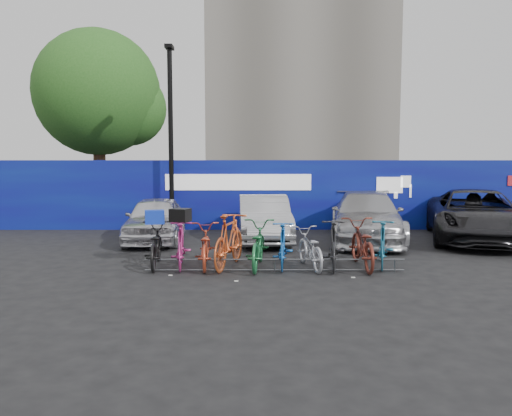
{
  "coord_description": "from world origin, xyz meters",
  "views": [
    {
      "loc": [
        -0.43,
        -11.18,
        2.43
      ],
      "look_at": [
        -0.4,
        2.0,
        1.14
      ],
      "focal_mm": 35.0,
      "sensor_mm": 36.0,
      "label": 1
    }
  ],
  "objects_px": {
    "bike_3": "(229,241)",
    "bike_6": "(310,248)",
    "car_1": "(264,219)",
    "bike_5": "(283,245)",
    "lamppost": "(171,134)",
    "bike_4": "(257,245)",
    "bike_1": "(181,245)",
    "bike_7": "(333,245)",
    "car_3": "(475,215)",
    "bike_0": "(155,245)",
    "bike_rack": "(275,265)",
    "car_0": "(155,219)",
    "bike_2": "(205,246)",
    "bike_9": "(383,244)",
    "car_2": "(366,217)",
    "tree": "(103,96)",
    "bike_8": "(362,244)"
  },
  "relations": [
    {
      "from": "bike_1",
      "to": "bike_5",
      "type": "xyz_separation_m",
      "value": [
        2.29,
        -0.01,
        -0.01
      ]
    },
    {
      "from": "tree",
      "to": "bike_5",
      "type": "distance_m",
      "value": 13.16
    },
    {
      "from": "car_1",
      "to": "bike_3",
      "type": "bearing_deg",
      "value": -105.81
    },
    {
      "from": "bike_3",
      "to": "bike_6",
      "type": "xyz_separation_m",
      "value": [
        1.8,
        -0.08,
        -0.16
      ]
    },
    {
      "from": "bike_6",
      "to": "bike_0",
      "type": "bearing_deg",
      "value": -13.61
    },
    {
      "from": "car_1",
      "to": "car_3",
      "type": "height_order",
      "value": "car_3"
    },
    {
      "from": "lamppost",
      "to": "bike_4",
      "type": "height_order",
      "value": "lamppost"
    },
    {
      "from": "bike_0",
      "to": "bike_4",
      "type": "height_order",
      "value": "bike_4"
    },
    {
      "from": "bike_rack",
      "to": "car_3",
      "type": "relative_size",
      "value": 1.02
    },
    {
      "from": "bike_6",
      "to": "bike_2",
      "type": "bearing_deg",
      "value": -13.42
    },
    {
      "from": "bike_0",
      "to": "bike_9",
      "type": "relative_size",
      "value": 1.06
    },
    {
      "from": "bike_4",
      "to": "bike_6",
      "type": "bearing_deg",
      "value": -176.31
    },
    {
      "from": "bike_4",
      "to": "bike_5",
      "type": "bearing_deg",
      "value": -171.15
    },
    {
      "from": "lamppost",
      "to": "bike_4",
      "type": "relative_size",
      "value": 3.07
    },
    {
      "from": "bike_0",
      "to": "bike_8",
      "type": "height_order",
      "value": "bike_8"
    },
    {
      "from": "bike_6",
      "to": "bike_5",
      "type": "bearing_deg",
      "value": -17.44
    },
    {
      "from": "lamppost",
      "to": "car_1",
      "type": "relative_size",
      "value": 1.49
    },
    {
      "from": "bike_3",
      "to": "bike_2",
      "type": "bearing_deg",
      "value": 10.82
    },
    {
      "from": "lamppost",
      "to": "bike_4",
      "type": "xyz_separation_m",
      "value": [
        2.83,
        -5.56,
        -2.75
      ]
    },
    {
      "from": "bike_3",
      "to": "bike_6",
      "type": "bearing_deg",
      "value": -168.02
    },
    {
      "from": "car_1",
      "to": "bike_5",
      "type": "height_order",
      "value": "car_1"
    },
    {
      "from": "lamppost",
      "to": "tree",
      "type": "bearing_deg",
      "value": 127.51
    },
    {
      "from": "bike_6",
      "to": "bike_7",
      "type": "bearing_deg",
      "value": 165.72
    },
    {
      "from": "bike_1",
      "to": "bike_5",
      "type": "relative_size",
      "value": 1.02
    },
    {
      "from": "bike_5",
      "to": "bike_9",
      "type": "distance_m",
      "value": 2.27
    },
    {
      "from": "bike_1",
      "to": "lamppost",
      "type": "bearing_deg",
      "value": -84.92
    },
    {
      "from": "bike_rack",
      "to": "bike_5",
      "type": "distance_m",
      "value": 0.62
    },
    {
      "from": "car_0",
      "to": "bike_4",
      "type": "bearing_deg",
      "value": -54.33
    },
    {
      "from": "car_1",
      "to": "bike_0",
      "type": "bearing_deg",
      "value": -128.25
    },
    {
      "from": "bike_rack",
      "to": "car_1",
      "type": "relative_size",
      "value": 1.36
    },
    {
      "from": "car_1",
      "to": "bike_5",
      "type": "relative_size",
      "value": 2.42
    },
    {
      "from": "car_3",
      "to": "bike_1",
      "type": "relative_size",
      "value": 3.17
    },
    {
      "from": "bike_3",
      "to": "bike_8",
      "type": "bearing_deg",
      "value": -166.39
    },
    {
      "from": "tree",
      "to": "bike_6",
      "type": "relative_size",
      "value": 4.56
    },
    {
      "from": "car_2",
      "to": "bike_3",
      "type": "bearing_deg",
      "value": -127.03
    },
    {
      "from": "car_1",
      "to": "bike_6",
      "type": "bearing_deg",
      "value": -78.37
    },
    {
      "from": "lamppost",
      "to": "bike_3",
      "type": "bearing_deg",
      "value": -68.31
    },
    {
      "from": "bike_6",
      "to": "car_1",
      "type": "bearing_deg",
      "value": -86.28
    },
    {
      "from": "car_0",
      "to": "bike_6",
      "type": "bearing_deg",
      "value": -45.26
    },
    {
      "from": "car_1",
      "to": "bike_9",
      "type": "height_order",
      "value": "car_1"
    },
    {
      "from": "bike_5",
      "to": "bike_1",
      "type": "bearing_deg",
      "value": 4.14
    },
    {
      "from": "tree",
      "to": "bike_0",
      "type": "height_order",
      "value": "tree"
    },
    {
      "from": "bike_1",
      "to": "bike_7",
      "type": "height_order",
      "value": "bike_7"
    },
    {
      "from": "bike_rack",
      "to": "bike_1",
      "type": "xyz_separation_m",
      "value": [
        -2.09,
        0.49,
        0.36
      ]
    },
    {
      "from": "bike_0",
      "to": "bike_2",
      "type": "bearing_deg",
      "value": 170.58
    },
    {
      "from": "car_3",
      "to": "bike_9",
      "type": "xyz_separation_m",
      "value": [
        -3.68,
        -3.59,
        -0.24
      ]
    },
    {
      "from": "bike_2",
      "to": "bike_6",
      "type": "xyz_separation_m",
      "value": [
        2.36,
        -0.11,
        -0.03
      ]
    },
    {
      "from": "car_0",
      "to": "bike_5",
      "type": "relative_size",
      "value": 2.3
    },
    {
      "from": "bike_rack",
      "to": "car_0",
      "type": "xyz_separation_m",
      "value": [
        -3.39,
        4.13,
        0.5
      ]
    },
    {
      "from": "car_0",
      "to": "bike_3",
      "type": "distance_m",
      "value": 4.36
    }
  ]
}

